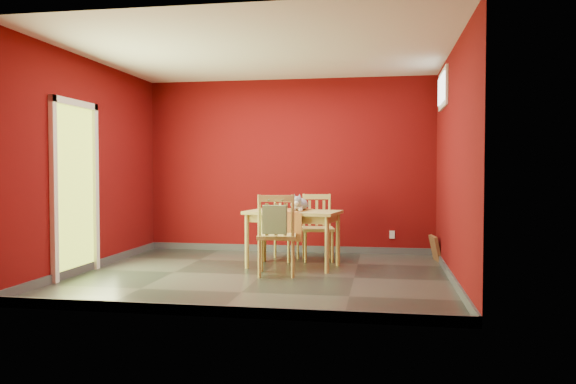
% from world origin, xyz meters
% --- Properties ---
extents(ground, '(4.50, 4.50, 0.00)m').
position_xyz_m(ground, '(0.00, 0.00, 0.00)').
color(ground, '#2D342D').
rests_on(ground, ground).
extents(room_shell, '(4.50, 4.50, 4.50)m').
position_xyz_m(room_shell, '(0.00, 0.00, 0.05)').
color(room_shell, '#5A0909').
rests_on(room_shell, ground).
extents(doorway, '(0.06, 1.01, 2.13)m').
position_xyz_m(doorway, '(-2.23, -0.40, 1.12)').
color(doorway, '#B7D838').
rests_on(doorway, ground).
extents(window, '(0.05, 0.90, 0.50)m').
position_xyz_m(window, '(2.23, 1.00, 2.35)').
color(window, white).
rests_on(window, room_shell).
extents(outlet_plate, '(0.08, 0.02, 0.12)m').
position_xyz_m(outlet_plate, '(1.60, 1.99, 0.30)').
color(outlet_plate, silver).
rests_on(outlet_plate, room_shell).
extents(dining_table, '(1.29, 0.88, 0.75)m').
position_xyz_m(dining_table, '(0.29, 0.61, 0.65)').
color(dining_table, tan).
rests_on(dining_table, ground).
extents(table_runner, '(0.45, 0.77, 0.37)m').
position_xyz_m(table_runner, '(0.29, 0.48, 0.69)').
color(table_runner, '#9B5B28').
rests_on(table_runner, dining_table).
extents(chair_far_left, '(0.50, 0.50, 0.89)m').
position_xyz_m(chair_far_left, '(0.05, 1.20, 0.46)').
color(chair_far_left, tan).
rests_on(chair_far_left, ground).
extents(chair_far_right, '(0.52, 0.52, 0.94)m').
position_xyz_m(chair_far_right, '(0.54, 1.26, 0.48)').
color(chair_far_right, tan).
rests_on(chair_far_right, ground).
extents(chair_near, '(0.53, 0.53, 0.99)m').
position_xyz_m(chair_near, '(0.19, -0.01, 0.51)').
color(chair_near, tan).
rests_on(chair_near, ground).
extents(tote_bag, '(0.28, 0.17, 0.40)m').
position_xyz_m(tote_bag, '(0.21, -0.24, 0.70)').
color(tote_bag, '#749B63').
rests_on(tote_bag, chair_near).
extents(cat, '(0.36, 0.52, 0.23)m').
position_xyz_m(cat, '(0.37, 0.66, 0.86)').
color(cat, slate).
rests_on(cat, table_runner).
extents(picture_frame, '(0.17, 0.37, 0.36)m').
position_xyz_m(picture_frame, '(2.19, 1.42, 0.18)').
color(picture_frame, brown).
rests_on(picture_frame, ground).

